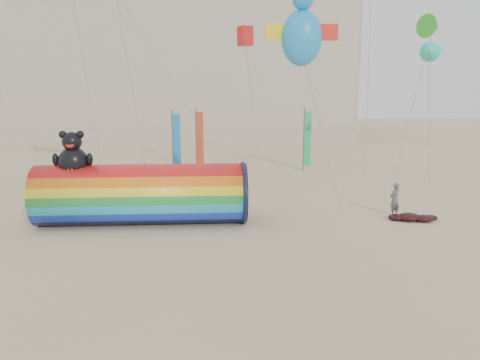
{
  "coord_description": "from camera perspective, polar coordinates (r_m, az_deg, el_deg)",
  "views": [
    {
      "loc": [
        -0.95,
        -20.81,
        6.86
      ],
      "look_at": [
        0.5,
        1.5,
        2.4
      ],
      "focal_mm": 35.0,
      "sensor_mm": 36.0,
      "label": 1
    }
  ],
  "objects": [
    {
      "name": "fabric_bundle",
      "position": [
        26.1,
        20.3,
        -4.29
      ],
      "size": [
        2.62,
        1.35,
        0.41
      ],
      "color": "#3A0A10",
      "rests_on": "ground"
    },
    {
      "name": "kite_handler",
      "position": [
        26.44,
        18.33,
        -2.29
      ],
      "size": [
        0.8,
        0.73,
        1.84
      ],
      "primitive_type": "imported",
      "rotation": [
        0.0,
        0.0,
        3.71
      ],
      "color": "#515158",
      "rests_on": "ground"
    },
    {
      "name": "hotel_building",
      "position": [
        67.76,
        -13.5,
        13.9
      ],
      "size": [
        60.4,
        15.4,
        20.6
      ],
      "color": "#B7AD99",
      "rests_on": "ground"
    },
    {
      "name": "festival_banners",
      "position": [
        37.12,
        -1.33,
        4.74
      ],
      "size": [
        11.15,
        3.21,
        5.2
      ],
      "color": "#59595E",
      "rests_on": "ground"
    },
    {
      "name": "ground",
      "position": [
        21.93,
        -1.06,
        -6.95
      ],
      "size": [
        160.0,
        160.0,
        0.0
      ],
      "primitive_type": "plane",
      "color": "#CCB58C",
      "rests_on": "ground"
    },
    {
      "name": "windsock_assembly",
      "position": [
        24.17,
        -11.86,
        -1.52
      ],
      "size": [
        10.5,
        3.2,
        4.84
      ],
      "color": "red",
      "rests_on": "ground"
    }
  ]
}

